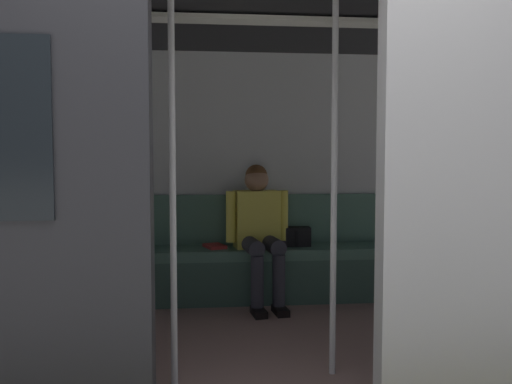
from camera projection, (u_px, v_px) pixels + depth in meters
The scene contains 7 objects.
train_car at pixel (236, 116), 3.45m from camera, with size 6.40×2.67×2.34m.
bench_seat at pixel (238, 261), 4.50m from camera, with size 2.90×0.44×0.48m.
person_seated at pixel (259, 224), 4.45m from camera, with size 0.55×0.71×1.20m.
handbag at pixel (295, 236), 4.61m from camera, with size 0.26×0.15×0.17m.
book at pixel (215, 246), 4.52m from camera, with size 0.15×0.22×0.03m, color #B22D2D.
grab_pole_door at pixel (173, 187), 2.76m from camera, with size 0.04×0.04×2.20m, color silver.
grab_pole_far at pixel (334, 186), 2.94m from camera, with size 0.04×0.04×2.20m, color silver.
Camera 1 is at (0.28, 2.30, 1.25)m, focal length 36.29 mm.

